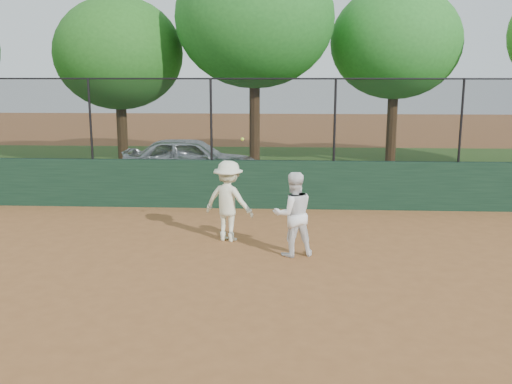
{
  "coord_description": "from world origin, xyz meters",
  "views": [
    {
      "loc": [
        1.34,
        -7.87,
        3.31
      ],
      "look_at": [
        0.8,
        2.2,
        1.2
      ],
      "focal_mm": 40.0,
      "sensor_mm": 36.0,
      "label": 1
    }
  ],
  "objects_px": {
    "player_second": "(293,214)",
    "tree_3": "(396,43)",
    "parked_car": "(191,159)",
    "tree_2": "(255,19)",
    "tree_1": "(119,54)",
    "player_main": "(229,201)"
  },
  "relations": [
    {
      "from": "player_second",
      "to": "tree_3",
      "type": "relative_size",
      "value": 0.25
    },
    {
      "from": "parked_car",
      "to": "tree_2",
      "type": "bearing_deg",
      "value": -46.54
    },
    {
      "from": "tree_1",
      "to": "tree_3",
      "type": "bearing_deg",
      "value": 4.54
    },
    {
      "from": "player_second",
      "to": "tree_2",
      "type": "xyz_separation_m",
      "value": [
        -1.21,
        9.02,
        4.25
      ]
    },
    {
      "from": "parked_car",
      "to": "tree_3",
      "type": "relative_size",
      "value": 0.65
    },
    {
      "from": "player_main",
      "to": "tree_2",
      "type": "relative_size",
      "value": 0.29
    },
    {
      "from": "tree_1",
      "to": "player_second",
      "type": "bearing_deg",
      "value": -58.48
    },
    {
      "from": "parked_car",
      "to": "tree_2",
      "type": "height_order",
      "value": "tree_2"
    },
    {
      "from": "tree_1",
      "to": "tree_3",
      "type": "relative_size",
      "value": 0.93
    },
    {
      "from": "player_second",
      "to": "tree_1",
      "type": "xyz_separation_m",
      "value": [
        -5.93,
        9.66,
        3.18
      ]
    },
    {
      "from": "tree_2",
      "to": "tree_3",
      "type": "xyz_separation_m",
      "value": [
        4.81,
        1.4,
        -0.7
      ]
    },
    {
      "from": "player_main",
      "to": "tree_1",
      "type": "height_order",
      "value": "tree_1"
    },
    {
      "from": "player_main",
      "to": "tree_3",
      "type": "height_order",
      "value": "tree_3"
    },
    {
      "from": "player_second",
      "to": "tree_3",
      "type": "bearing_deg",
      "value": -124.86
    },
    {
      "from": "player_main",
      "to": "tree_3",
      "type": "distance_m",
      "value": 11.27
    },
    {
      "from": "player_second",
      "to": "tree_3",
      "type": "height_order",
      "value": "tree_3"
    },
    {
      "from": "player_main",
      "to": "tree_2",
      "type": "distance_m",
      "value": 9.16
    },
    {
      "from": "player_second",
      "to": "player_main",
      "type": "relative_size",
      "value": 0.74
    },
    {
      "from": "tree_3",
      "to": "player_main",
      "type": "bearing_deg",
      "value": -117.12
    },
    {
      "from": "tree_2",
      "to": "tree_3",
      "type": "relative_size",
      "value": 1.16
    },
    {
      "from": "player_main",
      "to": "tree_1",
      "type": "distance_m",
      "value": 10.41
    },
    {
      "from": "parked_car",
      "to": "player_second",
      "type": "bearing_deg",
      "value": -158.36
    }
  ]
}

